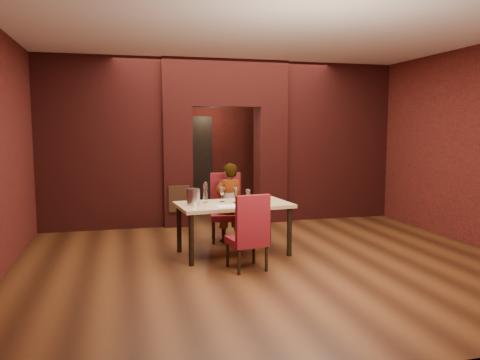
% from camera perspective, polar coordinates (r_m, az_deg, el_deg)
% --- Properties ---
extents(floor, '(8.00, 8.00, 0.00)m').
position_cam_1_polar(floor, '(7.58, 1.42, -8.07)').
color(floor, '#4B2712').
rests_on(floor, ground).
extents(ceiling, '(7.00, 8.00, 0.04)m').
position_cam_1_polar(ceiling, '(7.46, 1.49, 16.48)').
color(ceiling, silver).
rests_on(ceiling, ground).
extents(wall_back, '(7.00, 0.04, 3.20)m').
position_cam_1_polar(wall_back, '(11.25, -4.08, 4.87)').
color(wall_back, maroon).
rests_on(wall_back, ground).
extents(wall_front, '(7.00, 0.04, 3.20)m').
position_cam_1_polar(wall_front, '(3.67, 18.61, 1.51)').
color(wall_front, maroon).
rests_on(wall_front, ground).
extents(wall_left, '(0.04, 8.00, 3.20)m').
position_cam_1_polar(wall_left, '(7.24, -26.35, 3.41)').
color(wall_left, maroon).
rests_on(wall_left, ground).
extents(wall_right, '(0.04, 8.00, 3.20)m').
position_cam_1_polar(wall_right, '(8.96, 23.61, 3.98)').
color(wall_right, maroon).
rests_on(wall_right, ground).
extents(pillar_left, '(0.55, 0.55, 2.30)m').
position_cam_1_polar(pillar_left, '(9.16, -7.70, 1.67)').
color(pillar_left, maroon).
rests_on(pillar_left, ground).
extents(pillar_right, '(0.55, 0.55, 2.30)m').
position_cam_1_polar(pillar_right, '(9.56, 3.69, 1.91)').
color(pillar_right, maroon).
rests_on(pillar_right, ground).
extents(lintel, '(2.45, 0.55, 0.90)m').
position_cam_1_polar(lintel, '(9.33, -1.92, 11.65)').
color(lintel, maroon).
rests_on(lintel, ground).
extents(wing_wall_left, '(2.28, 0.35, 3.20)m').
position_cam_1_polar(wing_wall_left, '(9.08, -16.65, 4.27)').
color(wing_wall_left, maroon).
rests_on(wing_wall_left, ground).
extents(wing_wall_right, '(2.28, 0.35, 3.20)m').
position_cam_1_polar(wing_wall_right, '(10.06, 11.40, 4.59)').
color(wing_wall_right, maroon).
rests_on(wing_wall_right, ground).
extents(vent_panel, '(0.40, 0.03, 0.50)m').
position_cam_1_polar(vent_panel, '(8.94, -7.43, -2.31)').
color(vent_panel, '#9E562E').
rests_on(vent_panel, ground).
extents(rear_door, '(0.90, 0.08, 2.10)m').
position_cam_1_polar(rear_door, '(11.16, -6.03, 2.01)').
color(rear_door, black).
rests_on(rear_door, ground).
extents(rear_door_frame, '(1.02, 0.04, 2.22)m').
position_cam_1_polar(rear_door_frame, '(11.12, -6.00, 1.99)').
color(rear_door_frame, black).
rests_on(rear_door_frame, ground).
extents(dining_table, '(1.74, 1.09, 0.78)m').
position_cam_1_polar(dining_table, '(7.05, -0.81, -5.94)').
color(dining_table, tan).
rests_on(dining_table, ground).
extents(chair_far, '(0.59, 0.59, 1.13)m').
position_cam_1_polar(chair_far, '(7.81, -1.70, -3.41)').
color(chair_far, maroon).
rests_on(chair_far, ground).
extents(chair_near, '(0.54, 0.54, 1.03)m').
position_cam_1_polar(chair_near, '(6.27, 0.82, -6.29)').
color(chair_near, maroon).
rests_on(chair_near, ground).
extents(person_seated, '(0.51, 0.36, 1.32)m').
position_cam_1_polar(person_seated, '(7.75, -1.35, -2.78)').
color(person_seated, white).
rests_on(person_seated, ground).
extents(wine_glass_a, '(0.09, 0.09, 0.22)m').
position_cam_1_polar(wine_glass_a, '(7.07, -2.21, -1.79)').
color(wine_glass_a, white).
rests_on(wine_glass_a, dining_table).
extents(wine_glass_b, '(0.09, 0.09, 0.23)m').
position_cam_1_polar(wine_glass_b, '(7.00, -0.56, -1.86)').
color(wine_glass_b, silver).
rests_on(wine_glass_b, dining_table).
extents(wine_glass_c, '(0.08, 0.08, 0.20)m').
position_cam_1_polar(wine_glass_c, '(7.02, 0.98, -1.96)').
color(wine_glass_c, white).
rests_on(wine_glass_c, dining_table).
extents(tasting_sheet, '(0.33, 0.25, 0.00)m').
position_cam_1_polar(tasting_sheet, '(6.70, -1.46, -3.19)').
color(tasting_sheet, white).
rests_on(tasting_sheet, dining_table).
extents(wine_bucket, '(0.20, 0.20, 0.24)m').
position_cam_1_polar(wine_bucket, '(6.82, -5.70, -2.05)').
color(wine_bucket, silver).
rests_on(wine_bucket, dining_table).
extents(water_bottle, '(0.07, 0.07, 0.31)m').
position_cam_1_polar(water_bottle, '(7.04, -4.24, -1.49)').
color(water_bottle, white).
rests_on(water_bottle, dining_table).
extents(potted_plant, '(0.40, 0.36, 0.38)m').
position_cam_1_polar(potted_plant, '(8.17, 2.59, -5.65)').
color(potted_plant, '#2F6C2D').
rests_on(potted_plant, ground).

